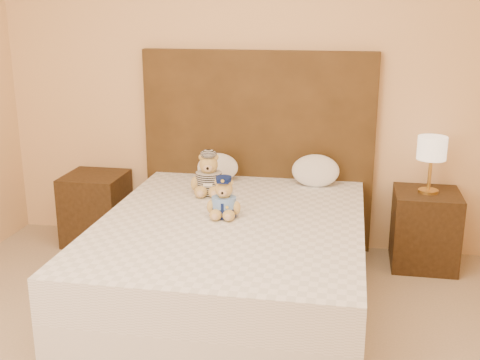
{
  "coord_description": "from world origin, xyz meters",
  "views": [
    {
      "loc": [
        0.69,
        -2.2,
        1.81
      ],
      "look_at": [
        0.01,
        1.45,
        0.73
      ],
      "focal_mm": 45.0,
      "sensor_mm": 36.0,
      "label": 1
    }
  ],
  "objects_px": {
    "nightstand_right": "(425,229)",
    "teddy_prisoner": "(209,174)",
    "teddy_police": "(224,197)",
    "nightstand_left": "(96,208)",
    "lamp": "(432,151)",
    "bed": "(232,261)",
    "pillow_right": "(316,169)",
    "pillow_left": "(218,166)"
  },
  "relations": [
    {
      "from": "nightstand_right",
      "to": "teddy_prisoner",
      "type": "bearing_deg",
      "value": -168.01
    },
    {
      "from": "nightstand_left",
      "to": "lamp",
      "type": "distance_m",
      "value": 2.56
    },
    {
      "from": "teddy_prisoner",
      "to": "nightstand_right",
      "type": "bearing_deg",
      "value": 4.12
    },
    {
      "from": "nightstand_left",
      "to": "pillow_left",
      "type": "distance_m",
      "value": 1.05
    },
    {
      "from": "lamp",
      "to": "teddy_police",
      "type": "height_order",
      "value": "lamp"
    },
    {
      "from": "nightstand_right",
      "to": "pillow_left",
      "type": "xyz_separation_m",
      "value": [
        -1.52,
        0.03,
        0.38
      ]
    },
    {
      "from": "nightstand_left",
      "to": "nightstand_right",
      "type": "height_order",
      "value": "same"
    },
    {
      "from": "bed",
      "to": "nightstand_left",
      "type": "height_order",
      "value": "same"
    },
    {
      "from": "bed",
      "to": "nightstand_left",
      "type": "distance_m",
      "value": 1.48
    },
    {
      "from": "pillow_right",
      "to": "bed",
      "type": "bearing_deg",
      "value": -118.82
    },
    {
      "from": "teddy_prisoner",
      "to": "nightstand_left",
      "type": "bearing_deg",
      "value": 154.3
    },
    {
      "from": "nightstand_right",
      "to": "pillow_left",
      "type": "distance_m",
      "value": 1.57
    },
    {
      "from": "bed",
      "to": "pillow_right",
      "type": "xyz_separation_m",
      "value": [
        0.46,
        0.83,
        0.4
      ]
    },
    {
      "from": "bed",
      "to": "pillow_right",
      "type": "bearing_deg",
      "value": 61.18
    },
    {
      "from": "teddy_prisoner",
      "to": "pillow_left",
      "type": "bearing_deg",
      "value": 84.83
    },
    {
      "from": "bed",
      "to": "teddy_prisoner",
      "type": "distance_m",
      "value": 0.69
    },
    {
      "from": "nightstand_left",
      "to": "pillow_left",
      "type": "bearing_deg",
      "value": 1.76
    },
    {
      "from": "nightstand_left",
      "to": "teddy_prisoner",
      "type": "bearing_deg",
      "value": -17.82
    },
    {
      "from": "nightstand_left",
      "to": "teddy_police",
      "type": "bearing_deg",
      "value": -32.38
    },
    {
      "from": "teddy_police",
      "to": "pillow_right",
      "type": "bearing_deg",
      "value": 53.84
    },
    {
      "from": "nightstand_right",
      "to": "lamp",
      "type": "relative_size",
      "value": 1.38
    },
    {
      "from": "lamp",
      "to": "teddy_police",
      "type": "distance_m",
      "value": 1.52
    },
    {
      "from": "teddy_police",
      "to": "teddy_prisoner",
      "type": "height_order",
      "value": "teddy_prisoner"
    },
    {
      "from": "nightstand_right",
      "to": "teddy_prisoner",
      "type": "height_order",
      "value": "teddy_prisoner"
    },
    {
      "from": "nightstand_right",
      "to": "lamp",
      "type": "bearing_deg",
      "value": 180.0
    },
    {
      "from": "teddy_police",
      "to": "bed",
      "type": "bearing_deg",
      "value": -40.56
    },
    {
      "from": "nightstand_left",
      "to": "teddy_prisoner",
      "type": "xyz_separation_m",
      "value": [
        0.99,
        -0.32,
        0.42
      ]
    },
    {
      "from": "pillow_right",
      "to": "nightstand_right",
      "type": "bearing_deg",
      "value": -2.17
    },
    {
      "from": "teddy_police",
      "to": "teddy_prisoner",
      "type": "distance_m",
      "value": 0.48
    },
    {
      "from": "nightstand_right",
      "to": "teddy_police",
      "type": "xyz_separation_m",
      "value": [
        -1.31,
        -0.76,
        0.4
      ]
    },
    {
      "from": "teddy_police",
      "to": "nightstand_left",
      "type": "bearing_deg",
      "value": 144.49
    },
    {
      "from": "bed",
      "to": "teddy_police",
      "type": "relative_size",
      "value": 7.82
    },
    {
      "from": "nightstand_left",
      "to": "pillow_right",
      "type": "bearing_deg",
      "value": 1.01
    },
    {
      "from": "pillow_left",
      "to": "lamp",
      "type": "bearing_deg",
      "value": -1.13
    },
    {
      "from": "bed",
      "to": "teddy_police",
      "type": "distance_m",
      "value": 0.41
    },
    {
      "from": "pillow_left",
      "to": "pillow_right",
      "type": "bearing_deg",
      "value": 0.0
    },
    {
      "from": "nightstand_left",
      "to": "nightstand_right",
      "type": "xyz_separation_m",
      "value": [
        2.5,
        0.0,
        0.0
      ]
    },
    {
      "from": "lamp",
      "to": "pillow_left",
      "type": "distance_m",
      "value": 1.53
    },
    {
      "from": "teddy_prisoner",
      "to": "pillow_right",
      "type": "distance_m",
      "value": 0.79
    },
    {
      "from": "nightstand_right",
      "to": "teddy_prisoner",
      "type": "relative_size",
      "value": 1.88
    },
    {
      "from": "bed",
      "to": "pillow_left",
      "type": "distance_m",
      "value": 0.95
    },
    {
      "from": "nightstand_left",
      "to": "teddy_police",
      "type": "distance_m",
      "value": 1.47
    }
  ]
}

